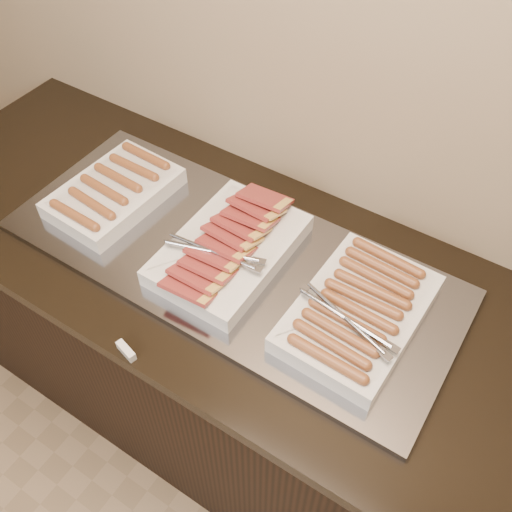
{
  "coord_description": "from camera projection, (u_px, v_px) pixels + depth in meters",
  "views": [
    {
      "loc": [
        0.59,
        1.35,
        2.04
      ],
      "look_at": [
        0.09,
        2.13,
        0.97
      ],
      "focal_mm": 40.0,
      "sensor_mm": 36.0,
      "label": 1
    }
  ],
  "objects": [
    {
      "name": "dish_right",
      "position": [
        358.0,
        312.0,
        1.32
      ],
      "size": [
        0.28,
        0.4,
        0.08
      ],
      "rotation": [
        0.0,
        0.0,
        -0.03
      ],
      "color": "silver",
      "rests_on": "warming_tray"
    },
    {
      "name": "counter",
      "position": [
        232.0,
        349.0,
        1.84
      ],
      "size": [
        2.06,
        0.76,
        0.9
      ],
      "color": "black",
      "rests_on": "ground"
    },
    {
      "name": "dish_left",
      "position": [
        114.0,
        192.0,
        1.6
      ],
      "size": [
        0.25,
        0.36,
        0.07
      ],
      "rotation": [
        0.0,
        0.0,
        -0.05
      ],
      "color": "silver",
      "rests_on": "warming_tray"
    },
    {
      "name": "dish_center",
      "position": [
        229.0,
        248.0,
        1.45
      ],
      "size": [
        0.28,
        0.43,
        0.1
      ],
      "rotation": [
        0.0,
        0.0,
        -0.0
      ],
      "color": "silver",
      "rests_on": "warming_tray"
    },
    {
      "name": "warming_tray",
      "position": [
        230.0,
        258.0,
        1.49
      ],
      "size": [
        1.2,
        0.5,
        0.02
      ],
      "primitive_type": "cube",
      "color": "gray",
      "rests_on": "counter"
    },
    {
      "name": "label_holder",
      "position": [
        126.0,
        351.0,
        1.3
      ],
      "size": [
        0.06,
        0.03,
        0.02
      ],
      "primitive_type": "cube",
      "rotation": [
        0.0,
        0.0,
        -0.25
      ],
      "color": "silver",
      "rests_on": "counter"
    }
  ]
}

